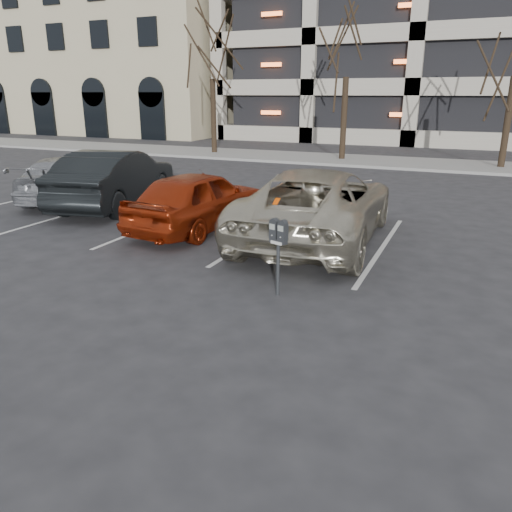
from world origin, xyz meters
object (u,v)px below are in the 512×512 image
(parking_meter, at_px, (278,239))
(car_dark, at_px, (115,178))
(tree_a, at_px, (211,29))
(suv_silver, at_px, (317,205))
(car_red, at_px, (199,200))
(tree_b, at_px, (349,21))
(car_silver, at_px, (71,178))

(parking_meter, relative_size, car_dark, 0.25)
(tree_a, bearing_deg, car_dark, -74.26)
(suv_silver, distance_m, car_red, 2.89)
(tree_a, xyz_separation_m, car_red, (7.03, -13.84, -5.47))
(tree_b, distance_m, parking_meter, 18.09)
(car_red, xyz_separation_m, car_silver, (-5.36, 1.45, -0.05))
(tree_b, relative_size, car_silver, 1.86)
(tree_a, height_order, suv_silver, tree_a)
(parking_meter, height_order, car_dark, car_dark)
(car_silver, bearing_deg, car_dark, 152.94)
(tree_a, height_order, parking_meter, tree_a)
(parking_meter, bearing_deg, suv_silver, 114.05)
(parking_meter, relative_size, car_silver, 0.27)
(tree_a, distance_m, car_dark, 14.16)
(tree_b, height_order, car_silver, tree_b)
(tree_a, bearing_deg, tree_b, 0.00)
(tree_a, relative_size, parking_meter, 6.84)
(tree_b, xyz_separation_m, suv_silver, (2.91, -13.63, -5.39))
(parking_meter, bearing_deg, car_dark, 164.49)
(suv_silver, height_order, car_silver, suv_silver)
(tree_b, height_order, car_dark, tree_b)
(car_red, bearing_deg, parking_meter, 141.47)
(tree_b, relative_size, suv_silver, 1.45)
(car_dark, bearing_deg, suv_silver, 159.00)
(tree_a, xyz_separation_m, parking_meter, (10.30, -17.00, -5.22))
(car_dark, distance_m, car_silver, 1.90)
(tree_b, height_order, car_red, tree_b)
(tree_b, relative_size, parking_meter, 6.85)
(car_red, bearing_deg, car_dark, -14.03)
(parking_meter, xyz_separation_m, car_silver, (-8.62, 4.61, -0.29))
(suv_silver, bearing_deg, tree_a, -57.38)
(tree_b, xyz_separation_m, car_red, (0.03, -13.84, -5.47))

